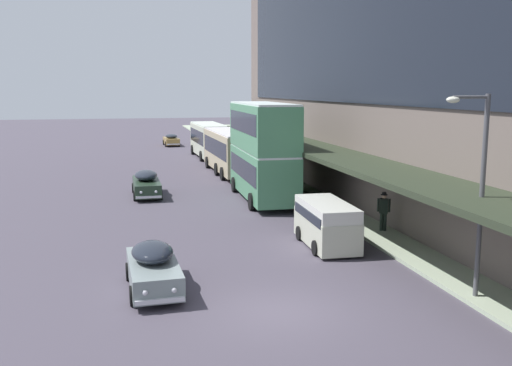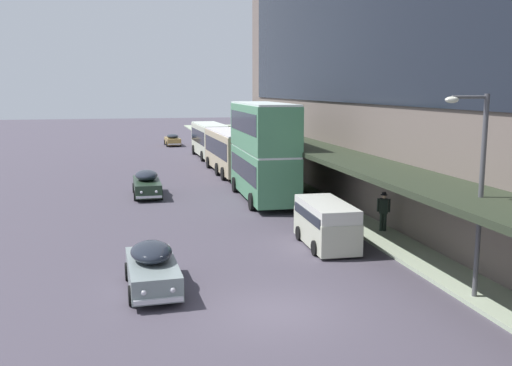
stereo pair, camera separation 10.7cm
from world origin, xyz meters
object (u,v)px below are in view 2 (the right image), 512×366
object	(u,v)px
sedan_oncoming_front	(147,184)
vw_van	(325,221)
transit_bus_kerbside_front	(230,149)
transit_bus_kerbside_rear	(210,138)
pedestrian_at_kerb	(383,210)
sedan_lead_mid	(152,267)
street_lamp	(477,181)
transit_bus_kerbside_far	(263,148)
sedan_oncoming_rear	(172,140)

from	to	relation	value
sedan_oncoming_front	vw_van	xyz separation A→B (m)	(7.17, -13.73, 0.29)
transit_bus_kerbside_front	transit_bus_kerbside_rear	xyz separation A→B (m)	(-0.04, 11.20, -0.03)
transit_bus_kerbside_front	pedestrian_at_kerb	world-z (taller)	transit_bus_kerbside_front
sedan_lead_mid	street_lamp	size ratio (longest dim) A/B	0.67
transit_bus_kerbside_far	sedan_oncoming_rear	bearing A→B (deg)	94.36
sedan_lead_mid	vw_van	bearing A→B (deg)	27.16
transit_bus_kerbside_front	street_lamp	bearing A→B (deg)	-85.06
pedestrian_at_kerb	street_lamp	size ratio (longest dim) A/B	0.29
sedan_oncoming_rear	street_lamp	world-z (taller)	street_lamp
pedestrian_at_kerb	transit_bus_kerbside_rear	bearing A→B (deg)	96.43
sedan_oncoming_rear	sedan_lead_mid	size ratio (longest dim) A/B	1.00
vw_van	sedan_oncoming_front	bearing A→B (deg)	117.59
transit_bus_kerbside_front	transit_bus_kerbside_far	xyz separation A→B (m)	(-0.04, -11.50, 1.26)
sedan_lead_mid	street_lamp	distance (m)	11.00
transit_bus_kerbside_far	sedan_lead_mid	world-z (taller)	transit_bus_kerbside_far
sedan_oncoming_front	sedan_lead_mid	distance (m)	17.64
sedan_oncoming_rear	transit_bus_kerbside_far	bearing A→B (deg)	-85.64
transit_bus_kerbside_rear	pedestrian_at_kerb	xyz separation A→B (m)	(3.61, -32.07, -0.75)
sedan_oncoming_front	sedan_oncoming_rear	world-z (taller)	sedan_oncoming_front
transit_bus_kerbside_far	sedan_oncoming_rear	distance (m)	35.88
transit_bus_kerbside_front	transit_bus_kerbside_far	bearing A→B (deg)	-90.20
transit_bus_kerbside_rear	street_lamp	world-z (taller)	street_lamp
sedan_lead_mid	transit_bus_kerbside_front	bearing A→B (deg)	74.14
transit_bus_kerbside_front	vw_van	xyz separation A→B (m)	(0.20, -22.21, -0.86)
transit_bus_kerbside_rear	pedestrian_at_kerb	bearing A→B (deg)	-83.57
sedan_oncoming_rear	sedan_lead_mid	distance (m)	50.53
pedestrian_at_kerb	street_lamp	xyz separation A→B (m)	(-1.02, -8.63, 2.78)
pedestrian_at_kerb	street_lamp	world-z (taller)	street_lamp
transit_bus_kerbside_far	street_lamp	bearing A→B (deg)	-81.81
sedan_lead_mid	pedestrian_at_kerb	world-z (taller)	pedestrian_at_kerb
vw_van	street_lamp	size ratio (longest dim) A/B	0.71
sedan_oncoming_front	sedan_lead_mid	xyz separation A→B (m)	(-0.45, -17.63, -0.02)
sedan_oncoming_rear	vw_van	xyz separation A→B (m)	(2.96, -46.41, 0.38)
pedestrian_at_kerb	sedan_oncoming_front	bearing A→B (deg)	130.41
transit_bus_kerbside_front	sedan_oncoming_front	xyz separation A→B (m)	(-6.97, -8.48, -1.16)
sedan_oncoming_front	sedan_oncoming_rear	distance (m)	32.95
sedan_oncoming_front	sedan_lead_mid	size ratio (longest dim) A/B	1.12
sedan_lead_mid	sedan_oncoming_front	bearing A→B (deg)	88.55
pedestrian_at_kerb	vw_van	bearing A→B (deg)	-158.28
sedan_oncoming_front	vw_van	world-z (taller)	vw_van
transit_bus_kerbside_front	pedestrian_at_kerb	size ratio (longest dim) A/B	5.77
transit_bus_kerbside_front	sedan_oncoming_rear	bearing A→B (deg)	96.51
vw_van	pedestrian_at_kerb	xyz separation A→B (m)	(3.37, 1.34, 0.08)
transit_bus_kerbside_far	street_lamp	xyz separation A→B (m)	(2.59, -18.00, 0.74)
sedan_oncoming_front	sedan_oncoming_rear	bearing A→B (deg)	82.66
sedan_oncoming_rear	pedestrian_at_kerb	bearing A→B (deg)	-82.00
sedan_oncoming_front	street_lamp	world-z (taller)	street_lamp
transit_bus_kerbside_front	vw_van	size ratio (longest dim) A/B	2.33
sedan_oncoming_front	pedestrian_at_kerb	world-z (taller)	pedestrian_at_kerb
vw_van	sedan_lead_mid	bearing A→B (deg)	-152.84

